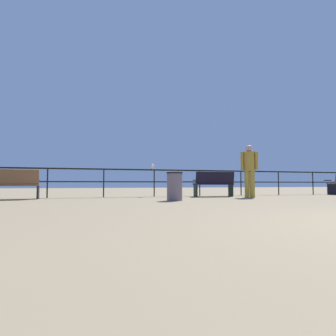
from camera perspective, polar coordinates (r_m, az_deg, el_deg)
The scene contains 6 objects.
pier_railing at distance 10.48m, azimuth 6.72°, elevation -1.87°, with size 18.12×0.05×1.00m.
bench_far_left at distance 9.22m, azimuth -30.24°, elevation -2.75°, with size 1.53×0.69×0.90m.
bench_near_left at distance 9.99m, azimuth 9.72°, elevation -3.06°, with size 1.48×0.70×0.90m.
person_by_bench at distance 9.57m, azimuth 16.85°, elevation 0.13°, with size 0.50×0.36×1.78m.
seagull_on_rail at distance 9.88m, azimuth -3.33°, elevation 0.23°, with size 0.19×0.40×0.19m.
trash_bin at distance 7.47m, azimuth 1.39°, elevation -3.88°, with size 0.45×0.45×0.79m.
Camera 1 is at (-4.12, -1.11, 0.47)m, focal length 28.79 mm.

